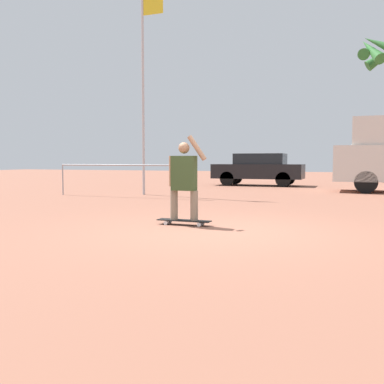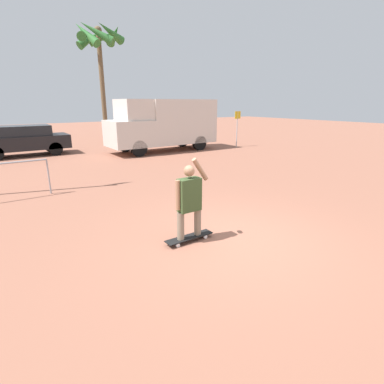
{
  "view_description": "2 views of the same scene",
  "coord_description": "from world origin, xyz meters",
  "px_view_note": "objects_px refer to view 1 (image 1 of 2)",
  "views": [
    {
      "loc": [
        2.19,
        -6.86,
        1.2
      ],
      "look_at": [
        -0.84,
        1.14,
        0.57
      ],
      "focal_mm": 40.0,
      "sensor_mm": 36.0,
      "label": 1
    },
    {
      "loc": [
        -3.78,
        -4.04,
        2.65
      ],
      "look_at": [
        -0.5,
        0.72,
        0.91
      ],
      "focal_mm": 28.0,
      "sensor_mm": 36.0,
      "label": 2
    }
  ],
  "objects_px": {
    "skateboard": "(184,221)",
    "flagpole": "(144,80)",
    "parked_car_black": "(259,169)",
    "person_skateboarder": "(184,177)"
  },
  "relations": [
    {
      "from": "parked_car_black",
      "to": "flagpole",
      "type": "xyz_separation_m",
      "value": [
        -2.57,
        -6.91,
        3.17
      ]
    },
    {
      "from": "skateboard",
      "to": "parked_car_black",
      "type": "relative_size",
      "value": 0.24
    },
    {
      "from": "skateboard",
      "to": "flagpole",
      "type": "bearing_deg",
      "value": 122.61
    },
    {
      "from": "skateboard",
      "to": "person_skateboarder",
      "type": "relative_size",
      "value": 0.65
    },
    {
      "from": "flagpole",
      "to": "person_skateboarder",
      "type": "bearing_deg",
      "value": -57.39
    },
    {
      "from": "person_skateboarder",
      "to": "parked_car_black",
      "type": "height_order",
      "value": "person_skateboarder"
    },
    {
      "from": "parked_car_black",
      "to": "person_skateboarder",
      "type": "bearing_deg",
      "value": -84.07
    },
    {
      "from": "person_skateboarder",
      "to": "flagpole",
      "type": "relative_size",
      "value": 0.22
    },
    {
      "from": "parked_car_black",
      "to": "flagpole",
      "type": "distance_m",
      "value": 8.03
    },
    {
      "from": "skateboard",
      "to": "flagpole",
      "type": "relative_size",
      "value": 0.14
    }
  ]
}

